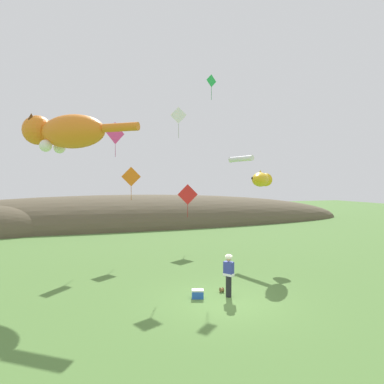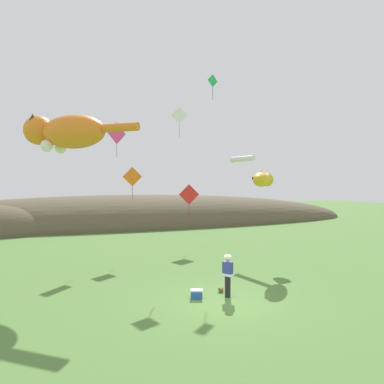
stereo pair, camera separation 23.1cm
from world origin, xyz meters
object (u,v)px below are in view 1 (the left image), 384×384
at_px(kite_diamond_white, 178,116).
at_px(kite_diamond_pink, 115,133).
at_px(kite_fish_windsock, 261,179).
at_px(kite_diamond_orange, 131,177).
at_px(kite_diamond_green, 211,81).
at_px(festival_attendant, 229,274).
at_px(picnic_cooler, 198,294).
at_px(kite_diamond_red, 188,195).
at_px(kite_giant_cat, 65,132).
at_px(kite_tube_streamer, 241,159).
at_px(kite_spool, 222,290).

distance_m(kite_diamond_white, kite_diamond_pink, 5.31).
distance_m(kite_fish_windsock, kite_diamond_orange, 8.50).
height_order(kite_diamond_green, kite_diamond_white, kite_diamond_green).
height_order(festival_attendant, kite_diamond_green, kite_diamond_green).
distance_m(festival_attendant, kite_fish_windsock, 8.03).
bearing_deg(kite_diamond_green, kite_diamond_white, -146.27).
relative_size(picnic_cooler, kite_diamond_red, 0.24).
distance_m(kite_giant_cat, kite_tube_streamer, 11.57).
relative_size(festival_attendant, kite_tube_streamer, 0.78).
xyz_separation_m(festival_attendant, kite_diamond_orange, (-2.45, 9.88, 4.20)).
bearing_deg(festival_attendant, kite_diamond_white, 89.04).
relative_size(kite_spool, kite_diamond_white, 0.11).
relative_size(kite_tube_streamer, kite_diamond_pink, 0.93).
distance_m(kite_diamond_orange, kite_diamond_red, 4.43).
height_order(kite_diamond_green, kite_diamond_red, kite_diamond_green).
height_order(kite_diamond_green, kite_diamond_pink, kite_diamond_green).
distance_m(kite_giant_cat, kite_diamond_pink, 5.72).
bearing_deg(kite_tube_streamer, kite_diamond_red, 146.68).
bearing_deg(kite_diamond_red, kite_diamond_green, -33.52).
xyz_separation_m(kite_fish_windsock, kite_diamond_pink, (-7.92, 6.37, 3.25)).
height_order(festival_attendant, kite_spool, festival_attendant).
relative_size(kite_diamond_green, kite_diamond_orange, 0.81).
bearing_deg(kite_diamond_white, kite_diamond_pink, 130.35).
xyz_separation_m(festival_attendant, picnic_cooler, (-1.29, 0.26, -0.77)).
bearing_deg(kite_diamond_red, kite_fish_windsock, -61.59).
xyz_separation_m(kite_tube_streamer, kite_diamond_red, (-3.19, 2.10, -2.53)).
distance_m(festival_attendant, kite_giant_cat, 11.51).
relative_size(kite_diamond_green, kite_diamond_pink, 0.73).
distance_m(kite_spool, kite_diamond_orange, 10.81).
bearing_deg(kite_diamond_green, kite_fish_windsock, -71.73).
bearing_deg(picnic_cooler, festival_attendant, -11.28).
bearing_deg(kite_giant_cat, kite_tube_streamer, 7.83).
distance_m(kite_tube_streamer, kite_diamond_pink, 8.96).
bearing_deg(kite_diamond_orange, picnic_cooler, -83.10).
xyz_separation_m(kite_fish_windsock, kite_diamond_white, (-4.51, 2.36, 3.98)).
bearing_deg(kite_diamond_white, kite_diamond_green, 33.73).
xyz_separation_m(kite_diamond_orange, kite_diamond_pink, (-0.83, 1.68, 3.07)).
relative_size(picnic_cooler, kite_diamond_white, 0.30).
bearing_deg(kite_diamond_green, kite_tube_streamer, -33.16).
bearing_deg(kite_giant_cat, kite_diamond_pink, 55.54).
distance_m(festival_attendant, kite_diamond_green, 14.92).
height_order(festival_attendant, picnic_cooler, festival_attendant).
relative_size(festival_attendant, kite_diamond_pink, 0.73).
xyz_separation_m(kite_diamond_white, kite_diamond_red, (1.61, 3.00, -5.05)).
bearing_deg(kite_diamond_white, kite_diamond_orange, 137.93).
xyz_separation_m(kite_spool, kite_diamond_green, (3.22, 8.96, 11.82)).
distance_m(kite_spool, kite_tube_streamer, 11.21).
distance_m(festival_attendant, kite_diamond_white, 10.99).
height_order(picnic_cooler, kite_giant_cat, kite_giant_cat).
height_order(kite_diamond_orange, kite_diamond_red, kite_diamond_orange).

